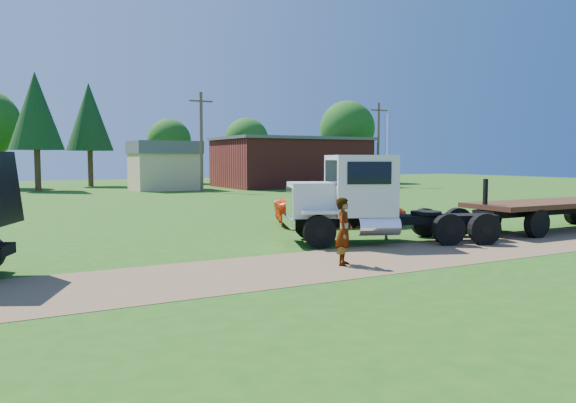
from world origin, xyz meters
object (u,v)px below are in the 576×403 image
white_semi_tractor (362,198)px  orange_pickup (340,207)px  flatbed_trailer (558,208)px  spectator_a (344,232)px

white_semi_tractor → orange_pickup: bearing=86.2°
orange_pickup → flatbed_trailer: bearing=-105.6°
orange_pickup → spectator_a: bearing=170.3°
white_semi_tractor → flatbed_trailer: white_semi_tractor is taller
spectator_a → flatbed_trailer: bearing=-37.2°
white_semi_tractor → spectator_a: size_ratio=4.06×
white_semi_tractor → flatbed_trailer: bearing=14.4°
white_semi_tractor → orange_pickup: size_ratio=1.32×
orange_pickup → spectator_a: size_ratio=3.08×
flatbed_trailer → spectator_a: (-12.43, -2.17, -0.00)m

